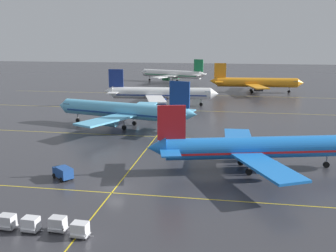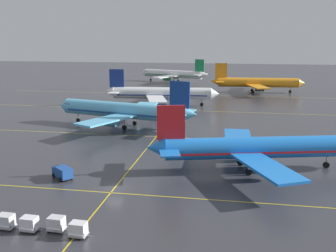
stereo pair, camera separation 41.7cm
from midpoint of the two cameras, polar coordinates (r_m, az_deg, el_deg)
ground_plane at (r=62.74m, az=-7.88°, el=-8.96°), size 600.00×600.00×0.00m
airliner_front_gate at (r=70.60m, az=12.25°, el=-3.15°), size 37.92×32.27×11.92m
airliner_second_row at (r=102.71m, az=-6.61°, el=2.23°), size 40.78×34.68×12.79m
airliner_third_row at (r=134.94m, az=-1.29°, el=4.80°), size 39.95×34.33×12.41m
airliner_far_left_stand at (r=171.32m, az=12.61°, el=6.22°), size 39.71×34.20×12.34m
airliner_far_right_stand at (r=206.27m, az=0.58°, el=7.60°), size 38.26×32.75×12.24m
taxiway_markings at (r=109.71m, az=-0.06°, el=0.68°), size 155.01×153.32×0.01m
service_truck_red_van at (r=67.92m, az=-15.30°, el=-6.52°), size 4.35×4.01×2.10m
baggage_cart_row_second at (r=53.37m, az=-22.71°, el=-12.78°), size 2.78×1.76×1.86m
baggage_cart_row_middle at (r=51.72m, az=-19.67°, el=-13.36°), size 2.78×1.76×1.86m
baggage_cart_row_fourth at (r=50.79m, az=-16.06°, el=-13.59°), size 2.78×1.76×1.86m
baggage_cart_row_fifth at (r=48.83m, az=-13.01°, el=-14.54°), size 2.78×1.76×1.86m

